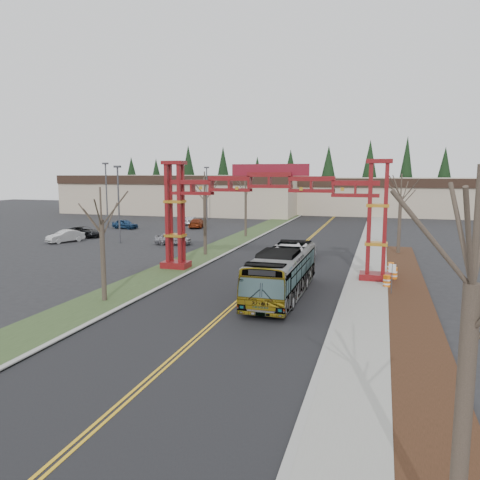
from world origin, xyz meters
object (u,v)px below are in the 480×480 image
at_px(parked_car_far_a, 192,221).
at_px(street_sign, 392,273).
at_px(parked_car_near_b, 65,236).
at_px(light_pole_mid, 106,190).
at_px(gateway_arch, 270,198).
at_px(silver_sedan, 306,251).
at_px(transit_bus, 282,272).
at_px(barrel_south, 387,282).
at_px(light_pole_near, 119,199).
at_px(parked_car_mid_b, 125,224).
at_px(barrel_mid, 394,274).
at_px(retail_building_east, 392,196).
at_px(barrel_north, 391,268).
at_px(parked_car_near_a, 173,239).
at_px(bare_tree_right_far, 401,197).
at_px(parked_car_near_c, 84,232).
at_px(light_pole_far, 207,190).
at_px(bare_tree_median_near, 101,220).
at_px(bare_tree_median_far, 246,190).
at_px(retail_building_west, 188,194).
at_px(parked_car_mid_a, 197,223).
at_px(bare_tree_median_mid, 205,194).

height_order(parked_car_far_a, street_sign, street_sign).
xyz_separation_m(parked_car_near_b, light_pole_mid, (-3.41, 14.08, 4.75)).
xyz_separation_m(gateway_arch, silver_sedan, (1.71, 7.56, -5.28)).
distance_m(transit_bus, barrel_south, 7.81).
bearing_deg(light_pole_near, street_sign, -27.40).
relative_size(transit_bus, parked_car_mid_b, 2.84).
bearing_deg(barrel_mid, retail_building_east, 89.37).
xyz_separation_m(retail_building_east, barrel_north, (-0.84, -59.11, -3.04)).
bearing_deg(light_pole_mid, parked_car_near_a, -37.02).
xyz_separation_m(transit_bus, light_pole_near, (-22.47, 17.44, 3.50)).
bearing_deg(barrel_mid, bare_tree_right_far, 86.85).
bearing_deg(parked_car_near_c, light_pole_near, -110.55).
bearing_deg(parked_car_mid_b, retail_building_east, -32.65).
relative_size(parked_car_far_a, barrel_south, 4.11).
xyz_separation_m(light_pole_far, barrel_north, (29.04, -35.47, -4.72)).
distance_m(parked_car_far_a, barrel_south, 43.99).
height_order(bare_tree_median_near, light_pole_near, light_pole_near).
xyz_separation_m(retail_building_east, transit_bus, (-7.67, -68.13, -1.95)).
bearing_deg(bare_tree_right_far, street_sign, -93.05).
xyz_separation_m(gateway_arch, light_pole_mid, (-29.96, 24.14, -0.54)).
height_order(parked_car_near_a, barrel_south, parked_car_near_a).
bearing_deg(bare_tree_right_far, bare_tree_median_far, 156.26).
bearing_deg(retail_building_west, parked_car_near_b, -85.52).
xyz_separation_m(bare_tree_right_far, light_pole_mid, (-39.96, 11.24, -0.19)).
bearing_deg(gateway_arch, light_pole_mid, 141.15).
xyz_separation_m(bare_tree_right_far, light_pole_near, (-30.14, -1.63, -0.58)).
bearing_deg(barrel_south, bare_tree_right_far, 85.48).
distance_m(parked_car_mid_a, barrel_south, 40.00).
distance_m(street_sign, barrel_north, 6.81).
xyz_separation_m(transit_bus, street_sign, (6.78, 2.28, -0.07)).
relative_size(parked_car_mid_a, barrel_south, 5.15).
height_order(parked_car_mid_b, bare_tree_median_mid, bare_tree_median_mid).
height_order(light_pole_mid, street_sign, light_pole_mid).
relative_size(parked_car_near_c, parked_car_far_a, 1.28).
relative_size(parked_car_mid_a, bare_tree_right_far, 0.60).
xyz_separation_m(parked_car_mid_b, light_pole_mid, (-2.99, 0.22, 4.77)).
distance_m(parked_car_far_a, bare_tree_median_mid, 27.86).
bearing_deg(retail_building_west, light_pole_far, -57.11).
distance_m(parked_car_near_c, bare_tree_median_far, 20.83).
bearing_deg(street_sign, light_pole_near, 152.60).
distance_m(light_pole_far, barrel_south, 49.69).
xyz_separation_m(light_pole_near, barrel_mid, (29.47, -10.52, -4.57)).
xyz_separation_m(retail_building_west, bare_tree_median_mid, (22.00, -47.19, 2.13)).
xyz_separation_m(parked_car_far_a, barrel_south, (28.56, -33.45, -0.16)).
bearing_deg(bare_tree_median_mid, light_pole_far, 110.64).
bearing_deg(barrel_south, light_pole_far, 125.47).
height_order(parked_car_mid_b, light_pole_mid, light_pole_mid).
xyz_separation_m(parked_car_mid_a, bare_tree_median_mid, (9.49, -21.38, 5.21)).
bearing_deg(transit_bus, retail_building_west, 118.39).
bearing_deg(barrel_mid, gateway_arch, -175.41).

